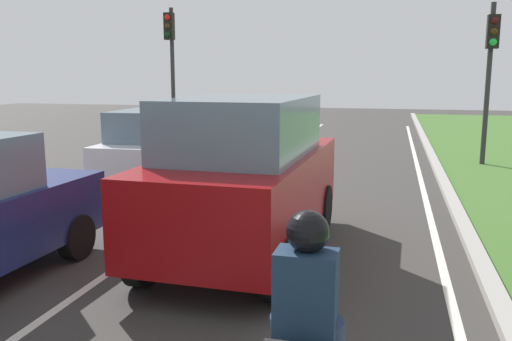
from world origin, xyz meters
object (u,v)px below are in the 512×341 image
Objects in this scene: car_hatchback_far at (155,148)px; traffic_light_overhead_left at (171,53)px; traffic_light_near_right at (491,59)px; car_suv_ahead at (245,176)px; rider_person at (307,292)px.

traffic_light_overhead_left is at bearing 107.27° from car_hatchback_far.
traffic_light_near_right is 10.21m from traffic_light_overhead_left.
traffic_light_overhead_left is (-10.09, 1.53, 0.29)m from traffic_light_near_right.
traffic_light_near_right reaches higher than car_hatchback_far.
car_suv_ahead is 3.91× the size of rider_person.
car_hatchback_far is (-3.37, 4.26, -0.28)m from car_suv_ahead.
traffic_light_near_right is at bearing -8.62° from traffic_light_overhead_left.
traffic_light_overhead_left is (-7.05, 14.45, 2.11)m from rider_person.
rider_person is at bearing -103.23° from traffic_light_near_right.
car_suv_ahead is at bearing -62.11° from traffic_light_overhead_left.
rider_person is (4.88, -8.23, 0.31)m from car_hatchback_far.
car_suv_ahead is 0.94× the size of traffic_light_overhead_left.
car_hatchback_far is at bearing -149.35° from traffic_light_near_right.
traffic_light_near_right is at bearing 28.65° from car_hatchback_far.
car_hatchback_far is 7.02m from traffic_light_overhead_left.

